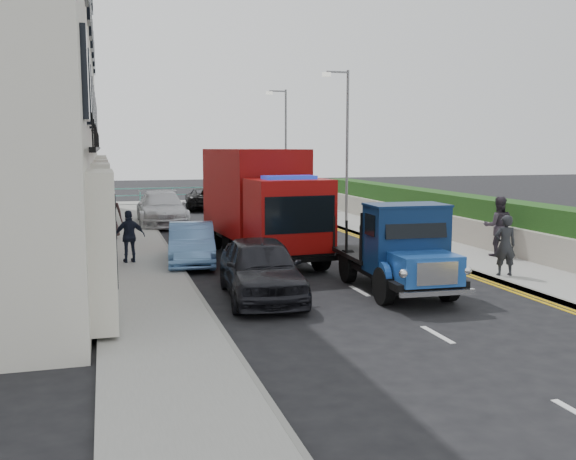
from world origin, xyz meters
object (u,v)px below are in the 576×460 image
(parked_car_front, at_px, (261,268))
(pedestrian_east_near, at_px, (505,245))
(lamp_far, at_px, (284,141))
(red_lorry, at_px, (260,200))
(lamp_mid, at_px, (345,139))
(bedford_lorry, at_px, (403,254))

(parked_car_front, height_order, pedestrian_east_near, pedestrian_east_near)
(lamp_far, distance_m, red_lorry, 17.43)
(lamp_mid, height_order, red_lorry, lamp_mid)
(lamp_mid, bearing_deg, pedestrian_east_near, -88.92)
(red_lorry, bearing_deg, parked_car_front, -107.72)
(red_lorry, relative_size, parked_car_front, 1.59)
(lamp_mid, bearing_deg, bedford_lorry, -104.67)
(red_lorry, distance_m, parked_car_front, 5.93)
(lamp_mid, xyz_separation_m, red_lorry, (-5.42, -6.43, -2.09))
(bedford_lorry, relative_size, pedestrian_east_near, 2.88)
(bedford_lorry, xyz_separation_m, parked_car_front, (-3.44, 0.66, -0.29))
(lamp_far, height_order, parked_car_front, lamp_far)
(lamp_mid, distance_m, pedestrian_east_near, 12.16)
(bedford_lorry, bearing_deg, pedestrian_east_near, 17.94)
(lamp_mid, bearing_deg, parked_car_front, -119.30)
(red_lorry, height_order, pedestrian_east_near, red_lorry)
(lamp_mid, relative_size, lamp_far, 1.00)
(lamp_mid, xyz_separation_m, bedford_lorry, (-3.34, -12.74, -2.96))
(lamp_far, relative_size, parked_car_front, 1.60)
(lamp_far, relative_size, bedford_lorry, 1.44)
(red_lorry, bearing_deg, lamp_mid, 45.65)
(red_lorry, bearing_deg, bedford_lorry, -75.95)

